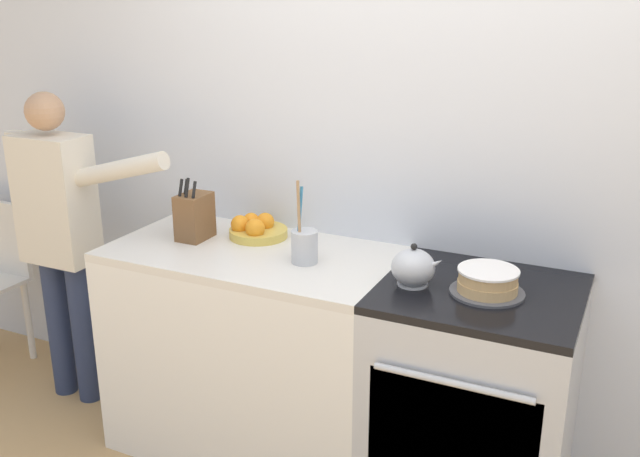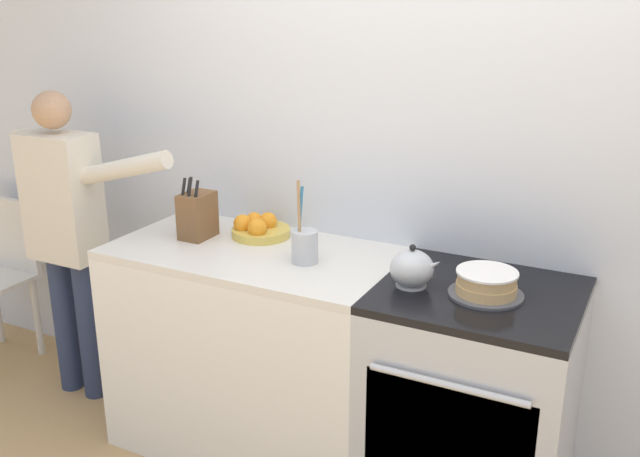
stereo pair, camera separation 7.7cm
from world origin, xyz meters
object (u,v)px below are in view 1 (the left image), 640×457
object	(u,v)px
knife_block	(194,216)
utensil_crock	(304,245)
layer_cake	(488,282)
person_baker	(60,225)
stove_range	(472,402)
fruit_bowl	(256,229)
tea_kettle	(414,268)

from	to	relation	value
knife_block	utensil_crock	bearing A→B (deg)	-5.60
knife_block	layer_cake	bearing A→B (deg)	-2.42
layer_cake	person_baker	distance (m)	1.98
stove_range	layer_cake	distance (m)	0.50
stove_range	person_baker	bearing A→B (deg)	-179.14
stove_range	layer_cake	size ratio (longest dim) A/B	3.52
layer_cake	knife_block	bearing A→B (deg)	177.58
layer_cake	person_baker	bearing A→B (deg)	-179.86
utensil_crock	fruit_bowl	xyz separation A→B (m)	(-0.32, 0.18, -0.03)
tea_kettle	person_baker	size ratio (longest dim) A/B	0.13
fruit_bowl	person_baker	world-z (taller)	person_baker
layer_cake	person_baker	size ratio (longest dim) A/B	0.17
tea_kettle	utensil_crock	size ratio (longest dim) A/B	0.59
tea_kettle	utensil_crock	xyz separation A→B (m)	(-0.45, 0.04, 0.00)
layer_cake	utensil_crock	xyz separation A→B (m)	(-0.71, -0.00, 0.03)
tea_kettle	knife_block	world-z (taller)	knife_block
layer_cake	stove_range	bearing A→B (deg)	138.06
tea_kettle	utensil_crock	bearing A→B (deg)	175.59
tea_kettle	knife_block	distance (m)	1.01
fruit_bowl	stove_range	bearing A→B (deg)	-8.80
stove_range	person_baker	world-z (taller)	person_baker
layer_cake	utensil_crock	size ratio (longest dim) A/B	0.80
tea_kettle	utensil_crock	distance (m)	0.46
layer_cake	fruit_bowl	xyz separation A→B (m)	(-1.04, 0.18, -0.01)
tea_kettle	person_baker	distance (m)	1.72
fruit_bowl	person_baker	distance (m)	0.96
person_baker	layer_cake	bearing A→B (deg)	12.22
knife_block	utensil_crock	xyz separation A→B (m)	(0.55, -0.05, -0.03)
layer_cake	knife_block	world-z (taller)	knife_block
utensil_crock	person_baker	size ratio (longest dim) A/B	0.22
layer_cake	utensil_crock	bearing A→B (deg)	-179.96
layer_cake	utensil_crock	world-z (taller)	utensil_crock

